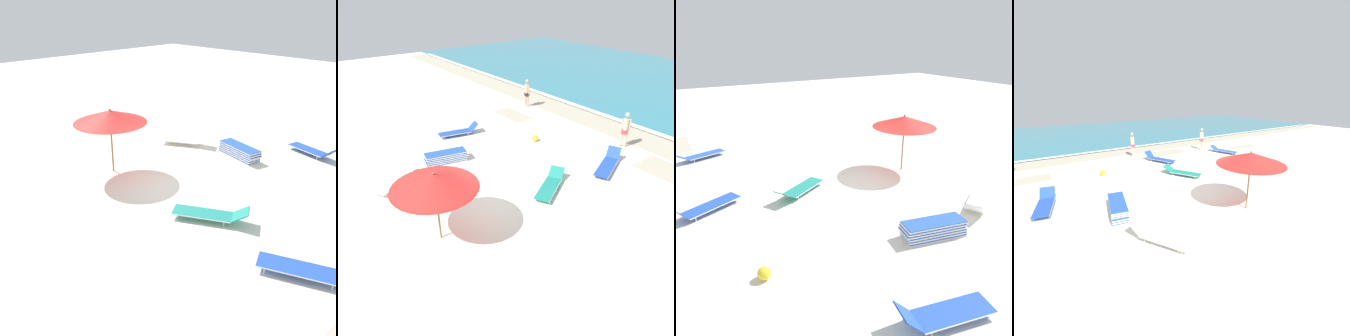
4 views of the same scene
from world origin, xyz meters
TOP-DOWN VIEW (x-y plane):
  - ground_plane at (0.00, 0.01)m, footprint 60.00×60.00m
  - beach_umbrella at (0.65, -2.48)m, footprint 2.59×2.59m
  - lounger_stack at (-3.75, -0.00)m, footprint 1.01×2.00m
  - sun_lounger_under_umbrella at (0.94, 5.34)m, footprint 1.46×2.30m
  - sun_lounger_near_water_left at (-6.06, 1.97)m, footprint 1.03×2.16m
  - sun_lounger_near_water_right at (0.67, 2.18)m, footprint 1.61×2.20m
  - sun_lounger_mid_beach_solo at (-3.25, -2.47)m, footprint 1.54×2.08m

SIDE VIEW (x-z plane):
  - ground_plane at x=0.00m, z-range -0.16..0.00m
  - sun_lounger_near_water_right at x=0.67m, z-range -0.04..0.45m
  - sun_lounger_mid_beach_solo at x=-3.25m, z-range -0.06..0.49m
  - sun_lounger_near_water_left at x=-6.06m, z-range -0.07..0.50m
  - sun_lounger_under_umbrella at x=0.94m, z-range -0.09..0.52m
  - lounger_stack at x=-3.75m, z-range 0.00..0.49m
  - beach_umbrella at x=0.65m, z-range 0.89..3.27m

